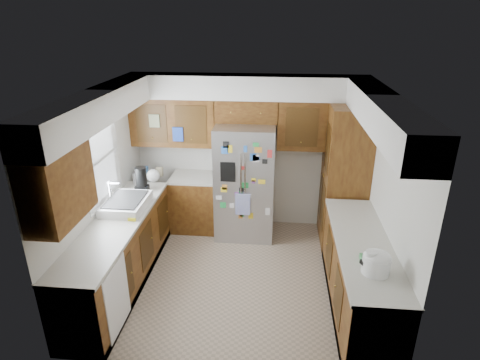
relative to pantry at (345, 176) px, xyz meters
name	(u,v)px	position (x,y,z in m)	size (l,w,h in m)	color
floor	(237,276)	(-1.50, -1.15, -1.07)	(3.60, 3.60, 0.00)	tan
room_shell	(232,140)	(-1.61, -0.79, 0.75)	(3.64, 3.24, 2.52)	silver
left_counter_run	(138,243)	(-2.86, -1.12, -0.65)	(1.36, 3.20, 0.92)	#44200D
right_counter_run	(359,278)	(0.00, -1.62, -0.65)	(0.63, 2.25, 0.92)	#44200D
pantry	(345,176)	(0.00, 0.00, 0.00)	(0.60, 0.90, 2.15)	#44200D
fridge	(245,182)	(-1.50, 0.05, -0.17)	(0.90, 0.79, 1.80)	#9A9A9F
bridge_cabinet	(247,110)	(-1.50, 0.28, 0.90)	(0.96, 0.34, 0.35)	#44200D
fridge_top_items	(241,90)	(-1.59, 0.30, 1.20)	(0.56, 0.29, 0.28)	#2C6EBA
sink_assembly	(126,203)	(-3.00, -1.05, -0.09)	(0.52, 0.72, 0.37)	white
left_counter_clutter	(145,178)	(-2.97, -0.29, -0.02)	(0.37, 0.95, 0.38)	black
rice_cooker	(376,262)	(0.00, -2.22, -0.03)	(0.29, 0.28, 0.24)	white
paper_towel	(370,262)	(-0.07, -2.24, -0.03)	(0.11, 0.11, 0.25)	white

